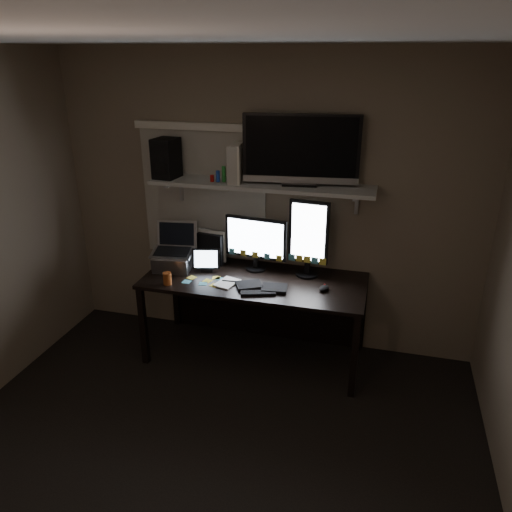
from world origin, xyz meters
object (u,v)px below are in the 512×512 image
(cup, at_px, (167,278))
(game_console, at_px, (237,163))
(laptop, at_px, (172,248))
(tablet, at_px, (207,260))
(desk, at_px, (258,292))
(keyboard, at_px, (262,287))
(speaker, at_px, (166,158))
(tv, at_px, (301,150))
(mouse, at_px, (324,288))
(monitor_portrait, at_px, (308,238))
(monitor_landscape, at_px, (256,244))

(cup, xyz_separation_m, game_console, (0.45, 0.47, 0.85))
(laptop, bearing_deg, tablet, -0.06)
(desk, distance_m, game_console, 1.10)
(tablet, xyz_separation_m, laptop, (-0.29, -0.04, 0.09))
(keyboard, xyz_separation_m, speaker, (-0.89, 0.33, 0.90))
(cup, relative_size, tv, 0.11)
(laptop, height_order, game_console, game_console)
(desk, distance_m, speaker, 1.35)
(tv, distance_m, speaker, 1.10)
(mouse, xyz_separation_m, laptop, (-1.29, 0.07, 0.17))
(keyboard, bearing_deg, tv, 43.19)
(game_console, bearing_deg, speaker, 173.78)
(desk, relative_size, tablet, 7.81)
(monitor_portrait, bearing_deg, keyboard, -126.20)
(tablet, xyz_separation_m, speaker, (-0.36, 0.12, 0.81))
(speaker, bearing_deg, monitor_portrait, 6.38)
(monitor_portrait, relative_size, game_console, 2.17)
(monitor_portrait, height_order, cup, monitor_portrait)
(keyboard, bearing_deg, laptop, 151.05)
(monitor_landscape, xyz_separation_m, keyboard, (0.14, -0.34, -0.22))
(monitor_landscape, height_order, monitor_portrait, monitor_portrait)
(keyboard, bearing_deg, game_console, 112.69)
(monitor_landscape, distance_m, tv, 0.86)
(mouse, relative_size, laptop, 0.27)
(cup, bearing_deg, game_console, 46.39)
(desk, xyz_separation_m, speaker, (-0.79, 0.05, 1.09))
(cup, bearing_deg, speaker, 108.27)
(monitor_landscape, xyz_separation_m, mouse, (0.61, -0.25, -0.22))
(monitor_landscape, xyz_separation_m, tablet, (-0.39, -0.14, -0.13))
(cup, height_order, game_console, game_console)
(desk, relative_size, monitor_landscape, 3.37)
(keyboard, height_order, speaker, speaker)
(monitor_landscape, xyz_separation_m, tv, (0.35, 0.04, 0.78))
(game_console, bearing_deg, cup, -141.71)
(keyboard, distance_m, mouse, 0.49)
(monitor_portrait, distance_m, laptop, 1.14)
(monitor_portrait, relative_size, tv, 0.73)
(tv, height_order, speaker, tv)
(desk, height_order, mouse, mouse)
(monitor_landscape, xyz_separation_m, cup, (-0.60, -0.46, -0.18))
(game_console, bearing_deg, monitor_landscape, -10.26)
(monitor_landscape, xyz_separation_m, game_console, (-0.16, 0.01, 0.67))
(tablet, relative_size, tv, 0.26)
(mouse, distance_m, game_console, 1.20)
(cup, bearing_deg, keyboard, 9.32)
(tablet, distance_m, tv, 1.19)
(monitor_portrait, height_order, keyboard, monitor_portrait)
(monitor_landscape, distance_m, tablet, 0.44)
(laptop, height_order, tv, tv)
(desk, xyz_separation_m, game_console, (-0.20, 0.07, 1.08))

